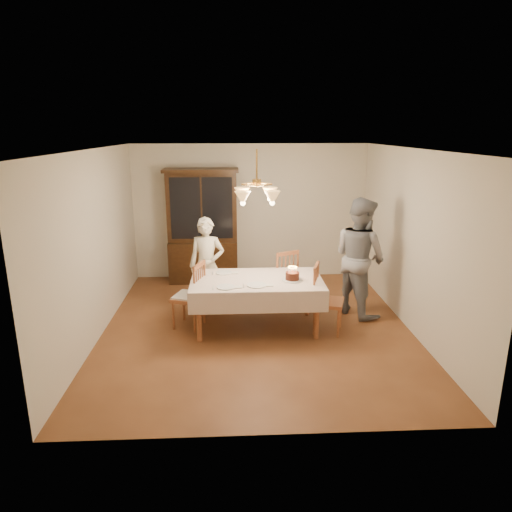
{
  "coord_description": "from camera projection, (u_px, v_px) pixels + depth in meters",
  "views": [
    {
      "loc": [
        -0.33,
        -6.28,
        2.86
      ],
      "look_at": [
        0.0,
        0.2,
        1.05
      ],
      "focal_mm": 32.0,
      "sensor_mm": 36.0,
      "label": 1
    }
  ],
  "objects": [
    {
      "name": "chandelier",
      "position": [
        257.0,
        195.0,
        6.29
      ],
      "size": [
        0.62,
        0.62,
        0.73
      ],
      "color": "#BF8C3F",
      "rests_on": "ground"
    },
    {
      "name": "chair_left_end",
      "position": [
        189.0,
        298.0,
        6.74
      ],
      "size": [
        0.54,
        0.55,
        1.0
      ],
      "color": "brown",
      "rests_on": "ground"
    },
    {
      "name": "place_setting_near_right",
      "position": [
        258.0,
        285.0,
        6.34
      ],
      "size": [
        0.42,
        0.27,
        0.02
      ],
      "color": "white",
      "rests_on": "dining_table"
    },
    {
      "name": "chair_far_side",
      "position": [
        282.0,
        282.0,
        7.48
      ],
      "size": [
        0.58,
        0.57,
        1.0
      ],
      "color": "brown",
      "rests_on": "ground"
    },
    {
      "name": "chair_right_end",
      "position": [
        327.0,
        302.0,
        6.58
      ],
      "size": [
        0.53,
        0.55,
        1.0
      ],
      "color": "brown",
      "rests_on": "ground"
    },
    {
      "name": "elderly_woman",
      "position": [
        207.0,
        266.0,
        7.23
      ],
      "size": [
        0.59,
        0.42,
        1.54
      ],
      "primitive_type": "imported",
      "rotation": [
        0.0,
        0.0,
        -0.09
      ],
      "color": "beige",
      "rests_on": "ground"
    },
    {
      "name": "room_shell",
      "position": [
        257.0,
        223.0,
        6.4
      ],
      "size": [
        5.0,
        5.0,
        5.0
      ],
      "color": "white",
      "rests_on": "ground"
    },
    {
      "name": "china_hutch",
      "position": [
        203.0,
        228.0,
        8.67
      ],
      "size": [
        1.38,
        0.54,
        2.16
      ],
      "color": "black",
      "rests_on": "ground"
    },
    {
      "name": "adult_in_grey",
      "position": [
        359.0,
        257.0,
        7.12
      ],
      "size": [
        1.06,
        1.14,
        1.87
      ],
      "primitive_type": "imported",
      "rotation": [
        0.0,
        0.0,
        2.08
      ],
      "color": "slate",
      "rests_on": "ground"
    },
    {
      "name": "ground",
      "position": [
        257.0,
        327.0,
        6.82
      ],
      "size": [
        5.0,
        5.0,
        0.0
      ],
      "primitive_type": "plane",
      "color": "brown",
      "rests_on": "ground"
    },
    {
      "name": "dining_table",
      "position": [
        257.0,
        284.0,
        6.64
      ],
      "size": [
        1.9,
        1.1,
        0.76
      ],
      "color": "brown",
      "rests_on": "ground"
    },
    {
      "name": "place_setting_near_left",
      "position": [
        227.0,
        287.0,
        6.26
      ],
      "size": [
        0.4,
        0.25,
        0.02
      ],
      "color": "white",
      "rests_on": "dining_table"
    },
    {
      "name": "birthday_cake",
      "position": [
        292.0,
        277.0,
        6.55
      ],
      "size": [
        0.3,
        0.3,
        0.2
      ],
      "color": "white",
      "rests_on": "dining_table"
    },
    {
      "name": "place_setting_far_left",
      "position": [
        225.0,
        273.0,
        6.89
      ],
      "size": [
        0.39,
        0.24,
        0.02
      ],
      "color": "white",
      "rests_on": "dining_table"
    }
  ]
}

